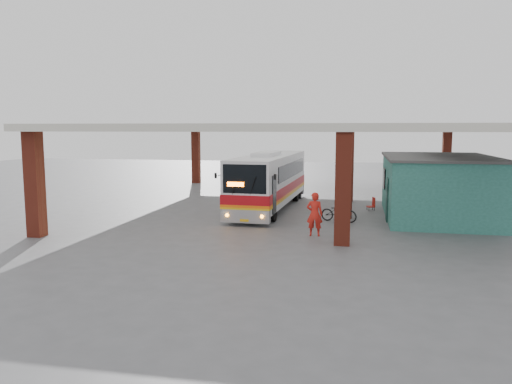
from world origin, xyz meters
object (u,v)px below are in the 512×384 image
(coach_bus, at_px, (270,180))
(motorcycle, at_px, (339,212))
(red_chair, at_px, (372,204))
(pedestrian, at_px, (315,214))

(coach_bus, xyz_separation_m, motorcycle, (3.95, -3.24, -1.13))
(motorcycle, xyz_separation_m, red_chair, (1.67, 3.78, -0.13))
(pedestrian, distance_m, red_chair, 7.66)
(motorcycle, height_order, red_chair, motorcycle)
(coach_bus, height_order, motorcycle, coach_bus)
(coach_bus, height_order, red_chair, coach_bus)
(pedestrian, bearing_deg, red_chair, -110.75)
(coach_bus, xyz_separation_m, pedestrian, (3.07, -6.65, -0.67))
(coach_bus, relative_size, pedestrian, 6.02)
(motorcycle, bearing_deg, pedestrian, -177.54)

